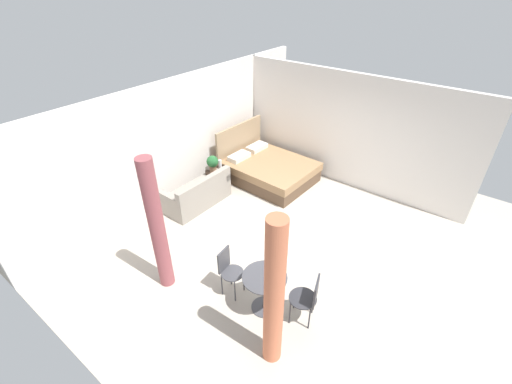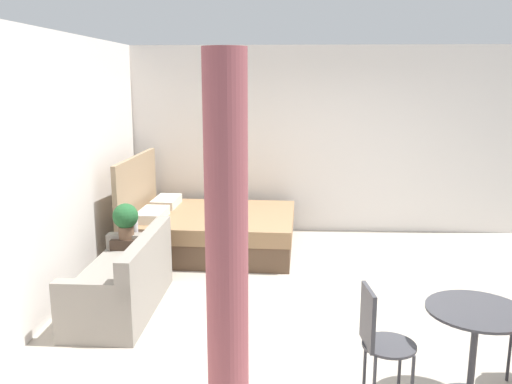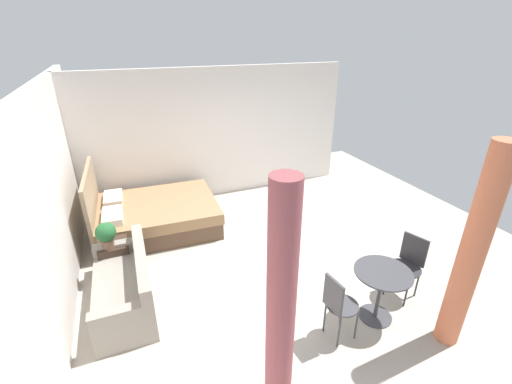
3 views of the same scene
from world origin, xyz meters
name	(u,v)px [view 2 (image 2 of 3)]	position (x,y,z in m)	size (l,w,h in m)	color
ground_plane	(339,299)	(0.00, 0.00, -0.01)	(8.32, 8.87, 0.02)	#B2A899
wall_back	(60,169)	(0.00, 2.94, 1.39)	(8.32, 0.12, 2.78)	silver
wall_right	(324,140)	(2.66, 0.00, 1.39)	(0.12, 5.87, 2.78)	silver
bed	(209,229)	(1.56, 1.61, 0.30)	(1.78, 2.22, 1.29)	brown
couch	(124,283)	(-0.37, 2.21, 0.28)	(1.59, 0.74, 0.78)	gray
nightstand	(135,258)	(0.42, 2.32, 0.27)	(0.43, 0.43, 0.54)	#38281E
potted_plant	(126,219)	(0.32, 2.37, 0.77)	(0.28, 0.28, 0.40)	brown
vase	(134,224)	(0.54, 2.34, 0.65)	(0.08, 0.08, 0.21)	silver
balcony_table	(474,337)	(-1.82, -0.76, 0.51)	(0.71, 0.71, 0.73)	#3F3F44
cafe_chair_near_window	(378,336)	(-1.89, -0.06, 0.54)	(0.42, 0.42, 0.90)	#3F3F44
curtain_right	(227,264)	(-2.41, 0.95, 1.24)	(0.25, 0.25, 2.49)	#994C51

